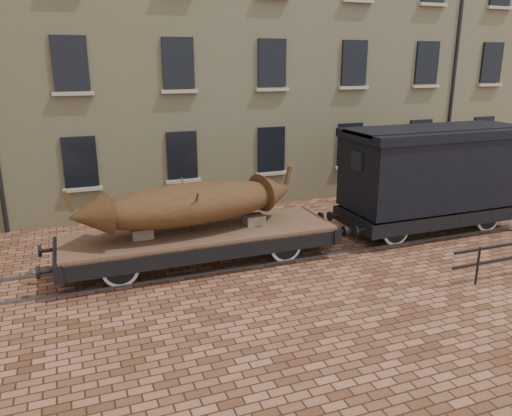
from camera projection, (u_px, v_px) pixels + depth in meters
name	position (u px, v px, depth m)	size (l,w,h in m)	color
ground	(303.00, 249.00, 15.08)	(90.00, 90.00, 0.00)	#522F1D
warehouse_cream	(270.00, 27.00, 23.08)	(40.00, 10.19, 14.00)	#C8BC89
rail_track	(303.00, 248.00, 15.07)	(30.00, 1.52, 0.06)	#59595E
flatcar_wagon	(201.00, 237.00, 13.76)	(8.35, 2.27, 1.26)	brown
iron_boat	(190.00, 204.00, 13.39)	(6.33, 2.36, 1.53)	#523219
goods_van	(434.00, 167.00, 16.05)	(6.70, 2.44, 3.46)	black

